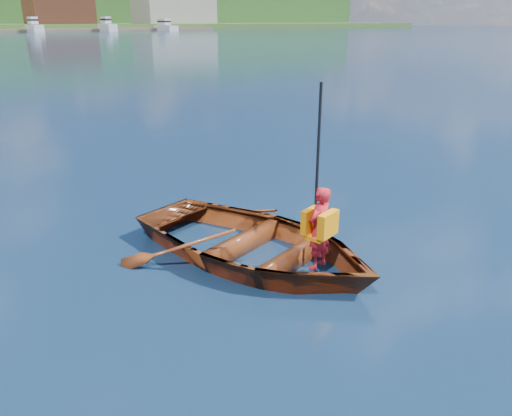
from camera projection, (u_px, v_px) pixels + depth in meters
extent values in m
plane|color=#121E40|center=(248.00, 225.00, 7.73)|extent=(600.00, 600.00, 0.00)
imported|color=#68320D|center=(253.00, 243.00, 6.56)|extent=(3.43, 4.13, 0.74)
imported|color=red|center=(319.00, 228.00, 6.01)|extent=(0.43, 0.34, 1.04)
cube|color=orange|center=(328.00, 224.00, 5.92)|extent=(0.35, 0.19, 0.30)
cube|color=orange|center=(311.00, 220.00, 6.05)|extent=(0.35, 0.17, 0.30)
cube|color=orange|center=(319.00, 236.00, 6.05)|extent=(0.35, 0.29, 0.05)
cylinder|color=black|center=(317.00, 176.00, 6.00)|extent=(0.04, 0.04, 2.22)
cube|color=maroon|center=(59.00, 9.00, 154.88)|extent=(18.00, 16.00, 9.00)
cube|color=#99958B|center=(174.00, 7.00, 176.67)|extent=(26.00, 16.00, 11.00)
cube|color=silver|center=(35.00, 29.00, 132.93)|extent=(2.61, 9.31, 2.17)
cube|color=silver|center=(33.00, 20.00, 132.85)|extent=(1.82, 4.19, 1.80)
cube|color=black|center=(32.00, 20.00, 132.82)|extent=(1.88, 4.38, 0.50)
cube|color=silver|center=(108.00, 28.00, 144.00)|extent=(2.52, 9.00, 2.30)
cube|color=silver|center=(106.00, 20.00, 143.88)|extent=(1.76, 4.05, 1.80)
cube|color=black|center=(106.00, 19.00, 143.84)|extent=(1.82, 4.23, 0.50)
cube|color=silver|center=(166.00, 29.00, 154.39)|extent=(3.02, 10.78, 1.75)
cube|color=silver|center=(164.00, 22.00, 154.51)|extent=(2.11, 4.85, 1.80)
cube|color=black|center=(164.00, 21.00, 154.48)|extent=(2.17, 5.06, 0.50)
cylinder|color=#382314|center=(58.00, 8.00, 194.70)|extent=(0.80, 0.80, 3.57)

